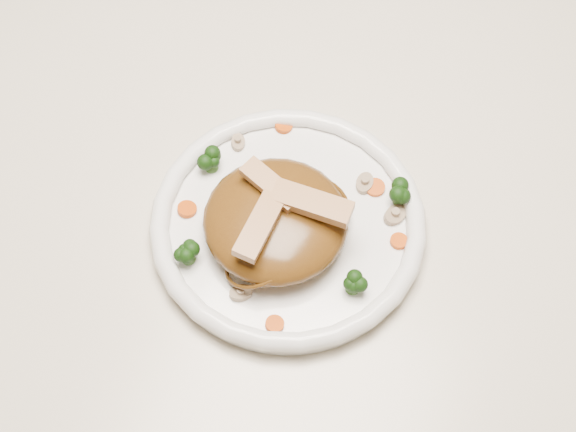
% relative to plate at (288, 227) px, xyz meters
% --- Properties ---
extents(ground, '(4.00, 4.00, 0.00)m').
position_rel_plate_xyz_m(ground, '(-0.05, 0.10, -0.76)').
color(ground, brown).
rests_on(ground, ground).
extents(table, '(1.20, 0.80, 0.75)m').
position_rel_plate_xyz_m(table, '(-0.05, 0.10, -0.11)').
color(table, beige).
rests_on(table, ground).
extents(plate, '(0.28, 0.28, 0.02)m').
position_rel_plate_xyz_m(plate, '(0.00, 0.00, 0.00)').
color(plate, white).
rests_on(plate, table).
extents(noodle_mound, '(0.18, 0.18, 0.05)m').
position_rel_plate_xyz_m(noodle_mound, '(-0.01, -0.01, 0.03)').
color(noodle_mound, '#583A10').
rests_on(noodle_mound, plate).
extents(chicken_a, '(0.08, 0.03, 0.01)m').
position_rel_plate_xyz_m(chicken_a, '(0.02, 0.00, 0.06)').
color(chicken_a, tan).
rests_on(chicken_a, noodle_mound).
extents(chicken_b, '(0.07, 0.04, 0.01)m').
position_rel_plate_xyz_m(chicken_b, '(-0.02, 0.00, 0.06)').
color(chicken_b, tan).
rests_on(chicken_b, noodle_mound).
extents(chicken_c, '(0.02, 0.07, 0.01)m').
position_rel_plate_xyz_m(chicken_c, '(-0.01, -0.04, 0.06)').
color(chicken_c, tan).
rests_on(chicken_c, noodle_mound).
extents(broccoli_0, '(0.03, 0.03, 0.03)m').
position_rel_plate_xyz_m(broccoli_0, '(0.09, 0.07, 0.02)').
color(broccoli_0, black).
rests_on(broccoli_0, plate).
extents(broccoli_1, '(0.03, 0.03, 0.03)m').
position_rel_plate_xyz_m(broccoli_1, '(-0.10, 0.03, 0.02)').
color(broccoli_1, black).
rests_on(broccoli_1, plate).
extents(broccoli_2, '(0.03, 0.03, 0.03)m').
position_rel_plate_xyz_m(broccoli_2, '(-0.07, -0.08, 0.02)').
color(broccoli_2, black).
rests_on(broccoli_2, plate).
extents(broccoli_3, '(0.02, 0.02, 0.03)m').
position_rel_plate_xyz_m(broccoli_3, '(0.09, -0.04, 0.02)').
color(broccoli_3, black).
rests_on(broccoli_3, plate).
extents(carrot_0, '(0.03, 0.03, 0.00)m').
position_rel_plate_xyz_m(carrot_0, '(0.06, 0.07, 0.01)').
color(carrot_0, '#BE4306').
rests_on(carrot_0, plate).
extents(carrot_1, '(0.03, 0.03, 0.00)m').
position_rel_plate_xyz_m(carrot_1, '(-0.10, -0.03, 0.01)').
color(carrot_1, '#BE4306').
rests_on(carrot_1, plate).
extents(carrot_2, '(0.02, 0.02, 0.00)m').
position_rel_plate_xyz_m(carrot_2, '(0.11, 0.03, 0.01)').
color(carrot_2, '#BE4306').
rests_on(carrot_2, plate).
extents(carrot_3, '(0.03, 0.03, 0.00)m').
position_rel_plate_xyz_m(carrot_3, '(-0.05, 0.11, 0.01)').
color(carrot_3, '#BE4306').
rests_on(carrot_3, plate).
extents(carrot_4, '(0.02, 0.02, 0.00)m').
position_rel_plate_xyz_m(carrot_4, '(0.03, -0.11, 0.01)').
color(carrot_4, '#BE4306').
rests_on(carrot_4, plate).
extents(mushroom_0, '(0.03, 0.03, 0.01)m').
position_rel_plate_xyz_m(mushroom_0, '(-0.01, -0.09, 0.01)').
color(mushroom_0, tan).
rests_on(mushroom_0, plate).
extents(mushroom_1, '(0.03, 0.03, 0.01)m').
position_rel_plate_xyz_m(mushroom_1, '(0.09, 0.05, 0.01)').
color(mushroom_1, tan).
rests_on(mushroom_1, plate).
extents(mushroom_2, '(0.03, 0.03, 0.01)m').
position_rel_plate_xyz_m(mushroom_2, '(-0.09, 0.07, 0.01)').
color(mushroom_2, tan).
rests_on(mushroom_2, plate).
extents(mushroom_3, '(0.03, 0.03, 0.01)m').
position_rel_plate_xyz_m(mushroom_3, '(0.05, 0.07, 0.01)').
color(mushroom_3, tan).
rests_on(mushroom_3, plate).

